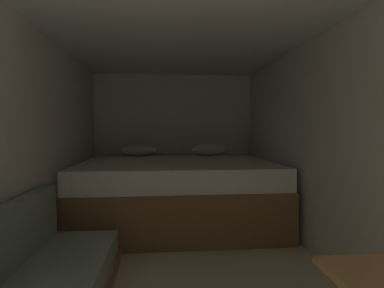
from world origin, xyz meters
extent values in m
plane|color=beige|center=(0.00, 2.06, 0.00)|extent=(7.41, 7.41, 0.00)
cube|color=silver|center=(0.00, 4.79, 1.07)|extent=(2.66, 0.05, 2.13)
cube|color=silver|center=(-1.31, 2.06, 1.07)|extent=(0.05, 5.41, 2.13)
cube|color=silver|center=(1.31, 2.06, 1.07)|extent=(0.05, 5.41, 2.13)
cube|color=white|center=(0.00, 2.06, 2.16)|extent=(2.66, 5.41, 0.05)
cube|color=brown|center=(0.00, 3.71, 0.28)|extent=(2.44, 2.01, 0.57)
cube|color=white|center=(0.00, 3.71, 0.69)|extent=(2.40, 1.97, 0.25)
ellipsoid|color=white|center=(-0.55, 4.52, 0.91)|extent=(0.54, 0.29, 0.18)
ellipsoid|color=white|center=(0.55, 4.52, 0.91)|extent=(0.54, 0.29, 0.18)
camera|label=1|loc=(-0.20, -0.38, 1.23)|focal=29.18mm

